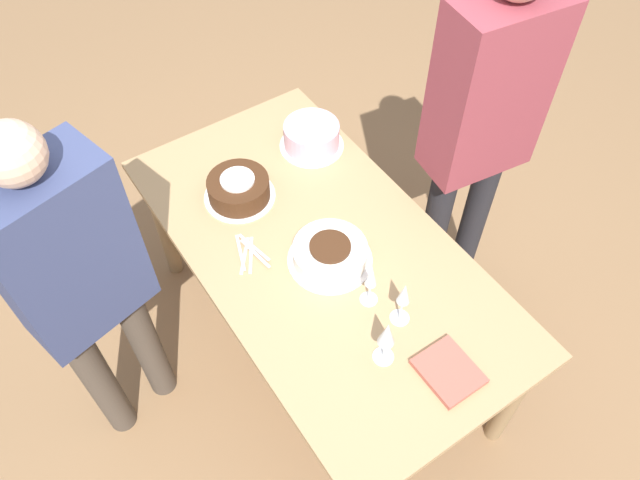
# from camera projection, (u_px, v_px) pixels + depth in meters

# --- Properties ---
(ground_plane) EXTENTS (12.00, 12.00, 0.00)m
(ground_plane) POSITION_uv_depth(u_px,v_px,m) (320.00, 343.00, 2.90)
(ground_plane) COLOR #8E6B47
(dining_table) EXTENTS (1.68, 0.88, 0.73)m
(dining_table) POSITION_uv_depth(u_px,v_px,m) (320.00, 264.00, 2.41)
(dining_table) COLOR tan
(dining_table) RESTS_ON ground_plane
(cake_center_white) EXTENTS (0.31, 0.31, 0.09)m
(cake_center_white) POSITION_uv_depth(u_px,v_px,m) (331.00, 253.00, 2.27)
(cake_center_white) COLOR white
(cake_center_white) RESTS_ON dining_table
(cake_front_chocolate) EXTENTS (0.28, 0.28, 0.11)m
(cake_front_chocolate) POSITION_uv_depth(u_px,v_px,m) (239.00, 189.00, 2.45)
(cake_front_chocolate) COLOR white
(cake_front_chocolate) RESTS_ON dining_table
(cake_back_decorated) EXTENTS (0.27, 0.27, 0.11)m
(cake_back_decorated) POSITION_uv_depth(u_px,v_px,m) (312.00, 136.00, 2.62)
(cake_back_decorated) COLOR white
(cake_back_decorated) RESTS_ON dining_table
(wine_glass_near) EXTENTS (0.07, 0.07, 0.21)m
(wine_glass_near) POSITION_uv_depth(u_px,v_px,m) (387.00, 335.00, 1.94)
(wine_glass_near) COLOR silver
(wine_glass_near) RESTS_ON dining_table
(wine_glass_far) EXTENTS (0.07, 0.07, 0.20)m
(wine_glass_far) POSITION_uv_depth(u_px,v_px,m) (404.00, 297.00, 2.03)
(wine_glass_far) COLOR silver
(wine_glass_far) RESTS_ON dining_table
(wine_glass_extra) EXTENTS (0.06, 0.06, 0.20)m
(wine_glass_extra) POSITION_uv_depth(u_px,v_px,m) (371.00, 278.00, 2.08)
(wine_glass_extra) COLOR silver
(wine_glass_extra) RESTS_ON dining_table
(fork_pile) EXTENTS (0.20, 0.13, 0.01)m
(fork_pile) POSITION_uv_depth(u_px,v_px,m) (249.00, 253.00, 2.31)
(fork_pile) COLOR silver
(fork_pile) RESTS_ON dining_table
(napkin_stack) EXTENTS (0.20, 0.17, 0.02)m
(napkin_stack) POSITION_uv_depth(u_px,v_px,m) (449.00, 371.00, 2.01)
(napkin_stack) COLOR #B75B4C
(napkin_stack) RESTS_ON dining_table
(person_cutting) EXTENTS (0.31, 0.44, 1.58)m
(person_cutting) POSITION_uv_depth(u_px,v_px,m) (78.00, 278.00, 1.97)
(person_cutting) COLOR #4C4238
(person_cutting) RESTS_ON ground_plane
(person_watching) EXTENTS (0.27, 0.43, 1.72)m
(person_watching) POSITION_uv_depth(u_px,v_px,m) (483.00, 119.00, 2.31)
(person_watching) COLOR #232328
(person_watching) RESTS_ON ground_plane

